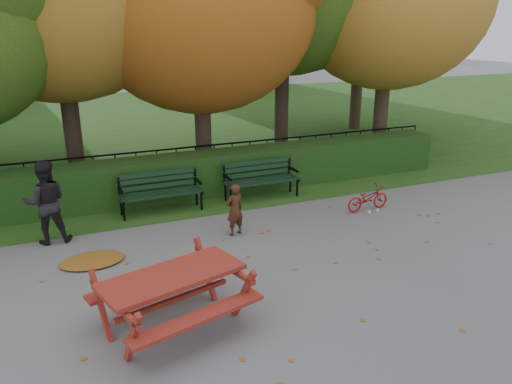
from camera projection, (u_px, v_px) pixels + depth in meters
name	position (u px, v px, depth m)	size (l,w,h in m)	color
ground	(289.00, 272.00, 8.35)	(90.00, 90.00, 0.00)	slate
grass_strip	(136.00, 125.00, 20.55)	(90.00, 90.00, 0.00)	#1D3D15
hedge	(206.00, 174.00, 12.12)	(13.00, 0.90, 1.00)	black
iron_fence	(196.00, 164.00, 12.80)	(14.00, 0.04, 1.02)	black
bench_left	(160.00, 189.00, 10.93)	(1.80, 0.57, 0.88)	black
bench_right	(260.00, 177.00, 11.82)	(1.80, 0.57, 0.88)	black
picnic_table	(173.00, 286.00, 6.64)	(2.23, 1.97, 0.92)	maroon
leaf_pile	(92.00, 260.00, 8.69)	(1.10, 0.76, 0.08)	#68370E
leaf_scatter	(281.00, 264.00, 8.61)	(9.00, 5.70, 0.01)	#68370E
child	(235.00, 210.00, 9.70)	(0.38, 0.25, 1.04)	#3D1E13
adult	(46.00, 202.00, 9.28)	(0.78, 0.61, 1.60)	black
bicycle	(368.00, 198.00, 11.08)	(0.37, 1.06, 0.56)	maroon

